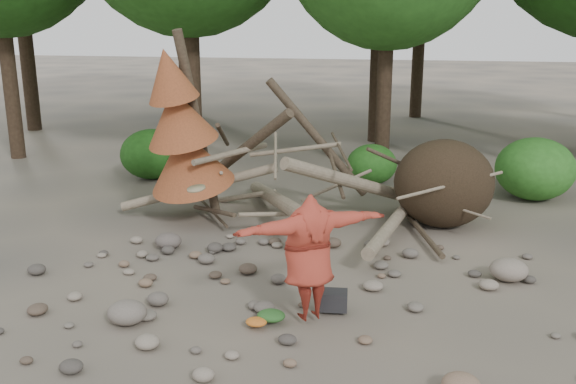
# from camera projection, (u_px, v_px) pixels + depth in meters

# --- Properties ---
(ground) EXTENTS (120.00, 120.00, 0.00)m
(ground) POSITION_uv_depth(u_px,v_px,m) (294.00, 296.00, 10.89)
(ground) COLOR #514C44
(ground) RESTS_ON ground
(deadfall_pile) EXTENTS (8.55, 5.24, 3.30)m
(deadfall_pile) POSITION_uv_depth(u_px,v_px,m) (417.00, 185.00, 14.28)
(deadfall_pile) COLOR #332619
(deadfall_pile) RESTS_ON ground
(dead_conifer) EXTENTS (2.06, 2.16, 4.35)m
(dead_conifer) POSITION_uv_depth(u_px,v_px,m) (182.00, 132.00, 14.09)
(dead_conifer) COLOR #4C3F30
(dead_conifer) RESTS_ON ground
(bush_left) EXTENTS (1.80, 1.80, 1.44)m
(bush_left) POSITION_uv_depth(u_px,v_px,m) (152.00, 154.00, 18.52)
(bush_left) COLOR #1E5216
(bush_left) RESTS_ON ground
(bush_mid) EXTENTS (1.40, 1.40, 1.12)m
(bush_mid) POSITION_uv_depth(u_px,v_px,m) (372.00, 164.00, 17.98)
(bush_mid) COLOR #29681E
(bush_mid) RESTS_ON ground
(bush_right) EXTENTS (2.00, 2.00, 1.60)m
(bush_right) POSITION_uv_depth(u_px,v_px,m) (535.00, 169.00, 16.39)
(bush_right) COLOR #337C26
(bush_right) RESTS_ON ground
(frisbee_thrower) EXTENTS (3.05, 1.89, 2.08)m
(frisbee_thrower) POSITION_uv_depth(u_px,v_px,m) (309.00, 257.00, 9.70)
(frisbee_thrower) COLOR #A63425
(frisbee_thrower) RESTS_ON ground
(backpack) EXTENTS (0.49, 0.35, 0.31)m
(backpack) POSITION_uv_depth(u_px,v_px,m) (333.00, 304.00, 10.24)
(backpack) COLOR black
(backpack) RESTS_ON ground
(cloth_green) EXTENTS (0.44, 0.37, 0.17)m
(cloth_green) POSITION_uv_depth(u_px,v_px,m) (271.00, 319.00, 9.89)
(cloth_green) COLOR #295A24
(cloth_green) RESTS_ON ground
(cloth_orange) EXTENTS (0.33, 0.27, 0.12)m
(cloth_orange) POSITION_uv_depth(u_px,v_px,m) (256.00, 325.00, 9.74)
(cloth_orange) COLOR #C36721
(cloth_orange) RESTS_ON ground
(boulder_front_left) EXTENTS (0.61, 0.55, 0.37)m
(boulder_front_left) POSITION_uv_depth(u_px,v_px,m) (127.00, 312.00, 9.87)
(boulder_front_left) COLOR slate
(boulder_front_left) RESTS_ON ground
(boulder_mid_right) EXTENTS (0.68, 0.61, 0.41)m
(boulder_mid_right) POSITION_uv_depth(u_px,v_px,m) (509.00, 270.00, 11.46)
(boulder_mid_right) COLOR gray
(boulder_mid_right) RESTS_ON ground
(boulder_mid_left) EXTENTS (0.54, 0.49, 0.33)m
(boulder_mid_left) POSITION_uv_depth(u_px,v_px,m) (168.00, 241.00, 13.05)
(boulder_mid_left) COLOR #5F5650
(boulder_mid_left) RESTS_ON ground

